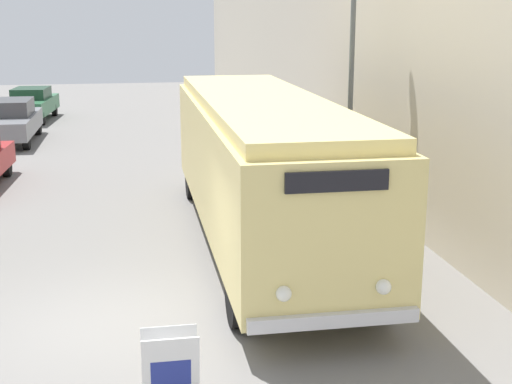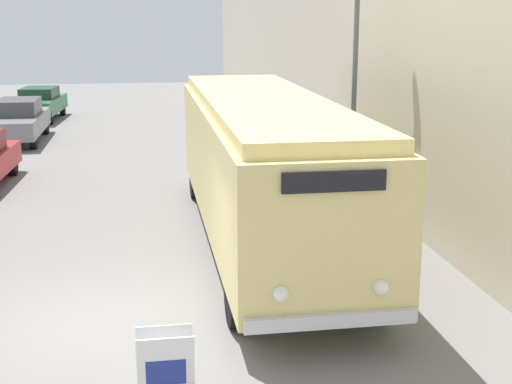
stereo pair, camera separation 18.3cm
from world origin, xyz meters
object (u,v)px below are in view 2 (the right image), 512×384
Objects in this scene: vintage_bus at (264,161)px; streetlamp at (357,21)px; sign_board at (166,372)px; parked_car_far at (19,120)px; parked_car_distant at (40,103)px.

vintage_bus is 4.09m from streetlamp.
parked_car_far is (-4.75, 19.80, 0.31)m from sign_board.
vintage_bus is at bearing -64.86° from parked_car_distant.
streetlamp is 1.64× the size of parked_car_distant.
vintage_bus is 2.51× the size of parked_car_distant.
streetlamp is 1.53× the size of parked_car_far.
vintage_bus is 15.29m from parked_car_far.
sign_board is 20.37m from parked_car_far.
parked_car_distant is (0.02, 5.71, -0.05)m from parked_car_far.
sign_board is 10.15m from streetlamp.
streetlamp is 15.58m from parked_car_far.
parked_car_far is at bearing 117.48° from vintage_bus.
streetlamp reaches higher than parked_car_far.
vintage_bus is 2.35× the size of parked_car_far.
streetlamp is at bearing 35.76° from vintage_bus.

